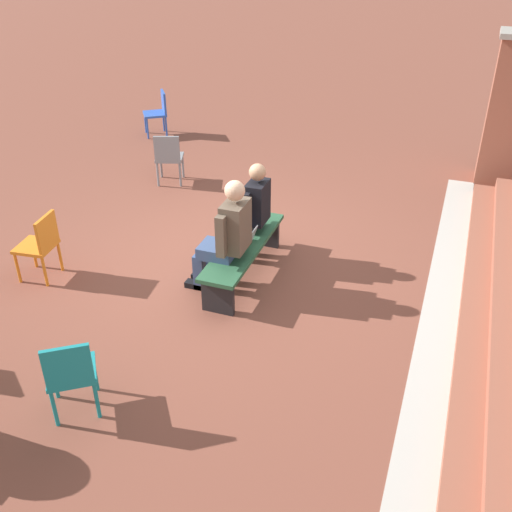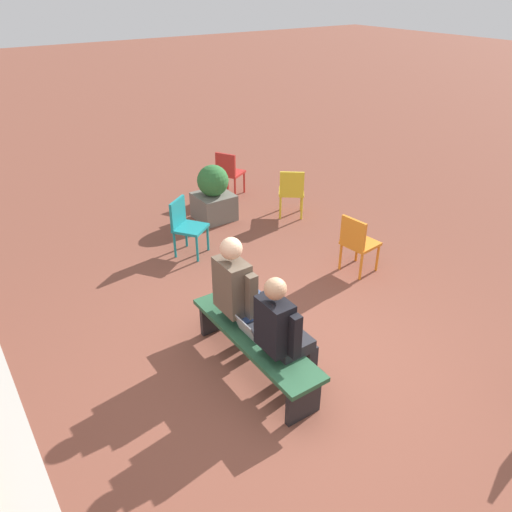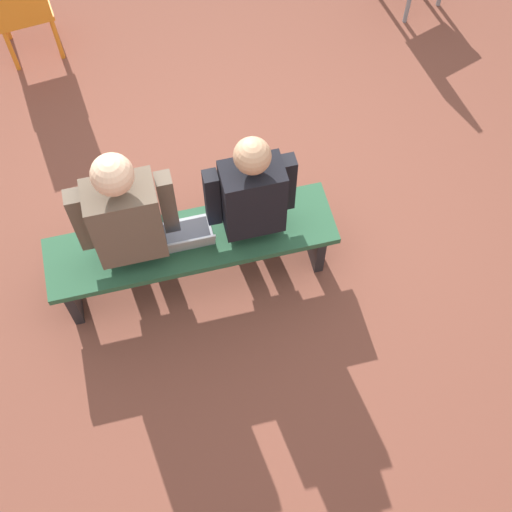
# 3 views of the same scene
# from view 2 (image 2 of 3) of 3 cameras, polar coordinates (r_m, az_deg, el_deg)

# --- Properties ---
(ground_plane) EXTENTS (60.00, 60.00, 0.00)m
(ground_plane) POSITION_cam_2_polar(r_m,az_deg,el_deg) (5.40, 4.90, -12.84)
(ground_plane) COLOR brown
(concrete_strip) EXTENTS (7.78, 0.40, 0.01)m
(concrete_strip) POSITION_cam_2_polar(r_m,az_deg,el_deg) (4.91, -25.39, -21.97)
(concrete_strip) COLOR #B7B2A8
(concrete_strip) RESTS_ON ground
(bench) EXTENTS (1.80, 0.44, 0.45)m
(bench) POSITION_cam_2_polar(r_m,az_deg,el_deg) (5.16, -0.17, -9.79)
(bench) COLOR #285638
(bench) RESTS_ON ground
(person_student) EXTENTS (0.53, 0.67, 1.33)m
(person_student) POSITION_cam_2_polar(r_m,az_deg,el_deg) (4.73, 3.14, -8.58)
(person_student) COLOR #232328
(person_student) RESTS_ON ground
(person_adult) EXTENTS (0.58, 0.74, 1.41)m
(person_adult) POSITION_cam_2_polar(r_m,az_deg,el_deg) (5.19, -1.66, -4.18)
(person_adult) COLOR #384C75
(person_adult) RESTS_ON ground
(laptop) EXTENTS (0.32, 0.29, 0.21)m
(laptop) POSITION_cam_2_polar(r_m,az_deg,el_deg) (5.08, -0.42, -8.44)
(laptop) COLOR #9EA0A5
(laptop) RESTS_ON bench
(plastic_chair_far_left) EXTENTS (0.59, 0.59, 0.84)m
(plastic_chair_far_left) POSITION_cam_2_polar(r_m,az_deg,el_deg) (7.30, -8.07, 3.69)
(plastic_chair_far_left) COLOR teal
(plastic_chair_far_left) RESTS_ON ground
(plastic_chair_mid_courtyard) EXTENTS (0.46, 0.46, 0.84)m
(plastic_chair_mid_courtyard) POSITION_cam_2_polar(r_m,az_deg,el_deg) (6.88, 11.50, 1.68)
(plastic_chair_mid_courtyard) COLOR orange
(plastic_chair_mid_courtyard) RESTS_ON ground
(plastic_chair_by_pillar) EXTENTS (0.59, 0.59, 0.84)m
(plastic_chair_by_pillar) POSITION_cam_2_polar(r_m,az_deg,el_deg) (8.43, 4.08, 7.52)
(plastic_chair_by_pillar) COLOR gold
(plastic_chair_by_pillar) RESTS_ON ground
(plastic_chair_near_bench_right) EXTENTS (0.57, 0.57, 0.84)m
(plastic_chair_near_bench_right) POSITION_cam_2_polar(r_m,az_deg,el_deg) (9.29, -3.13, 9.68)
(plastic_chair_near_bench_right) COLOR red
(plastic_chair_near_bench_right) RESTS_ON ground
(planter) EXTENTS (0.60, 0.60, 0.94)m
(planter) POSITION_cam_2_polar(r_m,az_deg,el_deg) (8.38, -4.89, 7.02)
(planter) COLOR #6B665B
(planter) RESTS_ON ground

